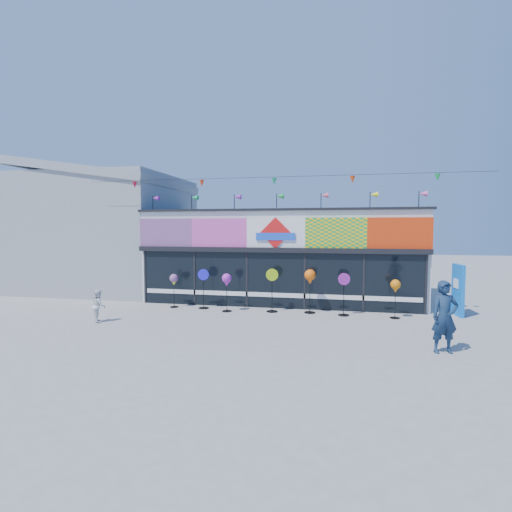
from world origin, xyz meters
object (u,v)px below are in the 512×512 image
(spinner_0, at_px, (174,281))
(spinner_1, at_px, (204,288))
(spinner_3, at_px, (272,289))
(spinner_5, at_px, (344,293))
(adult_man, at_px, (445,317))
(child, at_px, (99,306))
(blue_sign, at_px, (458,290))
(spinner_6, at_px, (396,287))
(spinner_2, at_px, (227,281))
(spinner_4, at_px, (310,278))

(spinner_0, relative_size, spinner_1, 0.86)
(spinner_3, relative_size, spinner_5, 1.06)
(spinner_5, relative_size, adult_man, 0.84)
(spinner_1, relative_size, child, 1.42)
(blue_sign, relative_size, spinner_1, 1.19)
(spinner_0, relative_size, spinner_6, 0.98)
(child, bearing_deg, spinner_1, -81.22)
(spinner_0, relative_size, spinner_2, 0.92)
(spinner_2, distance_m, spinner_5, 4.53)
(adult_man, height_order, child, adult_man)
(spinner_0, bearing_deg, spinner_3, -0.81)
(child, bearing_deg, spinner_3, -100.71)
(spinner_3, height_order, adult_man, adult_man)
(child, bearing_deg, spinner_2, -94.24)
(spinner_0, relative_size, child, 1.22)
(spinner_1, bearing_deg, blue_sign, 4.18)
(spinner_2, xyz_separation_m, spinner_3, (1.76, 0.30, -0.31))
(blue_sign, xyz_separation_m, spinner_5, (-4.20, -0.91, -0.12))
(adult_man, bearing_deg, spinner_4, 117.70)
(spinner_0, height_order, spinner_5, spinner_5)
(spinner_3, height_order, child, spinner_3)
(spinner_1, xyz_separation_m, adult_man, (8.17, -4.24, 0.10))
(spinner_2, relative_size, spinner_3, 0.89)
(spinner_4, bearing_deg, adult_man, -47.93)
(adult_man, bearing_deg, spinner_1, 138.21)
(spinner_0, xyz_separation_m, spinner_3, (4.14, -0.06, -0.21))
(spinner_0, height_order, adult_man, adult_man)
(adult_man, bearing_deg, spinner_6, 86.00)
(blue_sign, bearing_deg, spinner_6, -162.26)
(spinner_2, xyz_separation_m, spinner_5, (4.52, 0.20, -0.36))
(spinner_1, distance_m, spinner_3, 2.86)
(blue_sign, height_order, spinner_4, blue_sign)
(blue_sign, xyz_separation_m, spinner_0, (-11.09, -0.75, 0.14))
(blue_sign, xyz_separation_m, spinner_1, (-9.81, -0.72, -0.12))
(blue_sign, xyz_separation_m, spinner_6, (-2.37, -0.99, 0.17))
(spinner_4, xyz_separation_m, child, (-7.17, -2.99, -0.79))
(spinner_1, bearing_deg, child, -133.70)
(spinner_0, relative_size, spinner_5, 0.87)
(spinner_2, height_order, spinner_3, spinner_3)
(spinner_0, xyz_separation_m, child, (-1.56, -2.94, -0.54))
(spinner_0, distance_m, child, 3.37)
(spinner_1, xyz_separation_m, spinner_5, (5.62, -0.19, -0.01))
(spinner_1, relative_size, spinner_4, 0.95)
(child, bearing_deg, spinner_6, -112.81)
(spinner_1, distance_m, spinner_2, 1.22)
(spinner_6, xyz_separation_m, child, (-10.28, -2.70, -0.57))
(spinner_0, distance_m, spinner_2, 2.41)
(child, bearing_deg, blue_sign, -111.28)
(blue_sign, height_order, spinner_5, blue_sign)
(spinner_5, bearing_deg, spinner_6, -2.53)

